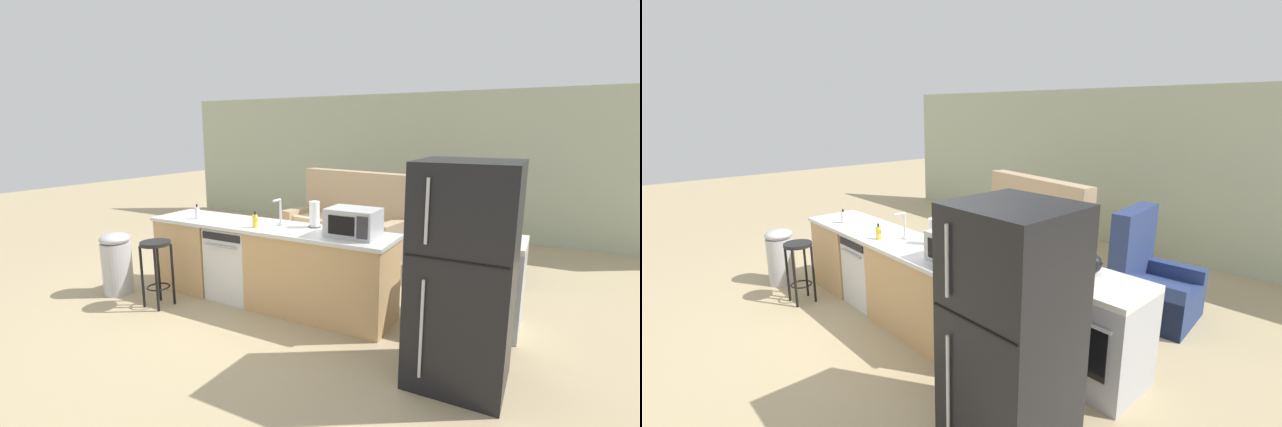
# 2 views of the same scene
# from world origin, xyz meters

# --- Properties ---
(ground_plane) EXTENTS (24.00, 24.00, 0.00)m
(ground_plane) POSITION_xyz_m (0.00, 0.00, 0.00)
(ground_plane) COLOR tan
(wall_back) EXTENTS (10.00, 0.06, 2.60)m
(wall_back) POSITION_xyz_m (0.30, 4.20, 1.30)
(wall_back) COLOR #A8B293
(wall_back) RESTS_ON ground_plane
(kitchen_counter) EXTENTS (2.94, 0.66, 0.90)m
(kitchen_counter) POSITION_xyz_m (0.24, 0.00, 0.42)
(kitchen_counter) COLOR tan
(kitchen_counter) RESTS_ON ground_plane
(dishwasher) EXTENTS (0.58, 0.61, 0.84)m
(dishwasher) POSITION_xyz_m (-0.25, -0.00, 0.42)
(dishwasher) COLOR silver
(dishwasher) RESTS_ON ground_plane
(stove_range) EXTENTS (0.76, 0.68, 0.90)m
(stove_range) POSITION_xyz_m (2.35, 0.55, 0.45)
(stove_range) COLOR #A8AAB2
(stove_range) RESTS_ON ground_plane
(refrigerator) EXTENTS (0.72, 0.73, 1.72)m
(refrigerator) POSITION_xyz_m (2.35, -0.55, 0.86)
(refrigerator) COLOR black
(refrigerator) RESTS_ON ground_plane
(microwave) EXTENTS (0.50, 0.37, 0.28)m
(microwave) POSITION_xyz_m (1.20, -0.00, 1.04)
(microwave) COLOR #B7B7BC
(microwave) RESTS_ON kitchen_counter
(sink_faucet) EXTENTS (0.07, 0.18, 0.30)m
(sink_faucet) POSITION_xyz_m (0.30, 0.05, 1.03)
(sink_faucet) COLOR silver
(sink_faucet) RESTS_ON kitchen_counter
(paper_towel_roll) EXTENTS (0.14, 0.14, 0.28)m
(paper_towel_roll) POSITION_xyz_m (0.67, 0.16, 1.04)
(paper_towel_roll) COLOR #4C4C51
(paper_towel_roll) RESTS_ON kitchen_counter
(soap_bottle) EXTENTS (0.06, 0.06, 0.18)m
(soap_bottle) POSITION_xyz_m (0.12, -0.16, 0.97)
(soap_bottle) COLOR yellow
(soap_bottle) RESTS_ON kitchen_counter
(dish_soap_bottle) EXTENTS (0.06, 0.06, 0.18)m
(dish_soap_bottle) POSITION_xyz_m (-0.76, -0.11, 0.97)
(dish_soap_bottle) COLOR silver
(dish_soap_bottle) RESTS_ON kitchen_counter
(kettle) EXTENTS (0.21, 0.17, 0.19)m
(kettle) POSITION_xyz_m (2.18, 0.68, 0.99)
(kettle) COLOR black
(kettle) RESTS_ON stove_range
(bar_stool) EXTENTS (0.32, 0.32, 0.74)m
(bar_stool) POSITION_xyz_m (-0.85, -0.67, 0.54)
(bar_stool) COLOR black
(bar_stool) RESTS_ON ground_plane
(trash_bin) EXTENTS (0.35, 0.35, 0.74)m
(trash_bin) POSITION_xyz_m (-1.59, -0.63, 0.38)
(trash_bin) COLOR #B7B7BC
(trash_bin) RESTS_ON ground_plane
(couch) EXTENTS (2.13, 1.23, 1.27)m
(couch) POSITION_xyz_m (0.06, 2.39, 0.39)
(couch) COLOR tan
(couch) RESTS_ON ground_plane
(armchair) EXTENTS (0.88, 0.92, 1.20)m
(armchair) POSITION_xyz_m (2.08, 2.08, 0.35)
(armchair) COLOR navy
(armchair) RESTS_ON ground_plane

